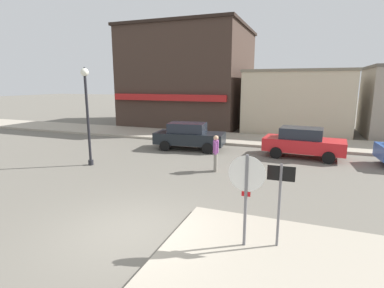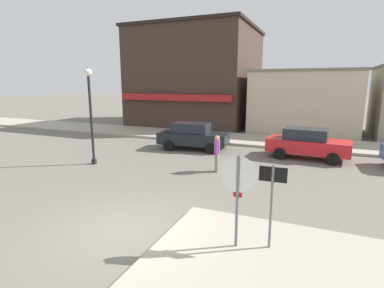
{
  "view_description": "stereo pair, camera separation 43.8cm",
  "coord_description": "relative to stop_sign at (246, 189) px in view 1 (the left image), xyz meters",
  "views": [
    {
      "loc": [
        4.11,
        -6.16,
        3.83
      ],
      "look_at": [
        0.04,
        4.5,
        1.5
      ],
      "focal_mm": 28.0,
      "sensor_mm": 36.0,
      "label": 1
    },
    {
      "loc": [
        4.52,
        -6.0,
        3.83
      ],
      "look_at": [
        0.04,
        4.5,
        1.5
      ],
      "focal_mm": 28.0,
      "sensor_mm": 36.0,
      "label": 2
    }
  ],
  "objects": [
    {
      "name": "ground_plane",
      "position": [
        -2.98,
        -0.19,
        -1.52
      ],
      "size": [
        160.0,
        160.0,
        0.0
      ],
      "primitive_type": "plane",
      "color": "#6B665B"
    },
    {
      "name": "building_corner_shop",
      "position": [
        -9.27,
        20.48,
        2.83
      ],
      "size": [
        10.49,
        10.32,
        8.69
      ],
      "color": "#3D2D26",
      "rests_on": "ground"
    },
    {
      "name": "pedestrian_crossing_near",
      "position": [
        -2.44,
        5.91,
        -0.65
      ],
      "size": [
        0.29,
        0.56,
        1.61
      ],
      "color": "gray",
      "rests_on": "ground"
    },
    {
      "name": "stop_sign",
      "position": [
        0.0,
        0.0,
        0.0
      ],
      "size": [
        0.82,
        0.07,
        2.3
      ],
      "color": "slate",
      "rests_on": "ground"
    },
    {
      "name": "parked_car_second",
      "position": [
        1.09,
        9.98,
        -0.71
      ],
      "size": [
        4.12,
        2.11,
        1.56
      ],
      "color": "red",
      "rests_on": "ground"
    },
    {
      "name": "sidewalk_corner",
      "position": [
        1.43,
        -0.76,
        -1.44
      ],
      "size": [
        6.4,
        4.8,
        0.15
      ],
      "primitive_type": "cube",
      "color": "#A89E8C",
      "rests_on": "ground"
    },
    {
      "name": "parked_car_nearest",
      "position": [
        -5.17,
        9.69,
        -0.71
      ],
      "size": [
        4.15,
        2.18,
        1.56
      ],
      "color": "black",
      "rests_on": "ground"
    },
    {
      "name": "lamp_post",
      "position": [
        -8.28,
        4.8,
        1.44
      ],
      "size": [
        0.36,
        0.36,
        4.54
      ],
      "color": "black",
      "rests_on": "ground"
    },
    {
      "name": "kerb_far",
      "position": [
        -2.98,
        13.58,
        -1.44
      ],
      "size": [
        80.0,
        4.0,
        0.15
      ],
      "primitive_type": "cube",
      "color": "#A89E8C",
      "rests_on": "ground"
    },
    {
      "name": "building_storefront_left_near",
      "position": [
        0.36,
        18.97,
        0.89
      ],
      "size": [
        7.87,
        6.12,
        4.81
      ],
      "color": "beige",
      "rests_on": "ground"
    },
    {
      "name": "one_way_sign",
      "position": [
        0.71,
        0.24,
        -0.19
      ],
      "size": [
        0.6,
        0.06,
        2.1
      ],
      "color": "slate",
      "rests_on": "ground"
    }
  ]
}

